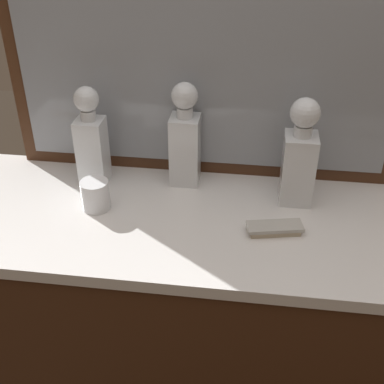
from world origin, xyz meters
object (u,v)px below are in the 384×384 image
at_px(crystal_decanter_left, 185,143).
at_px(silver_brush_far_right, 275,228).
at_px(crystal_tumbler_right, 96,196).
at_px(crystal_decanter_front, 299,161).
at_px(crystal_decanter_rear, 92,145).

height_order(crystal_decanter_left, silver_brush_far_right, crystal_decanter_left).
bearing_deg(crystal_decanter_left, crystal_tumbler_right, -142.06).
relative_size(crystal_decanter_front, crystal_decanter_rear, 1.03).
xyz_separation_m(crystal_decanter_left, crystal_decanter_rear, (-0.27, -0.04, -0.01)).
height_order(crystal_decanter_front, crystal_decanter_rear, crystal_decanter_front).
xyz_separation_m(crystal_decanter_front, crystal_tumbler_right, (-0.55, -0.11, -0.09)).
xyz_separation_m(crystal_decanter_left, crystal_tumbler_right, (-0.22, -0.17, -0.09)).
bearing_deg(crystal_decanter_front, crystal_decanter_left, 169.28).
height_order(crystal_decanter_rear, silver_brush_far_right, crystal_decanter_rear).
height_order(crystal_decanter_front, silver_brush_far_right, crystal_decanter_front).
bearing_deg(crystal_decanter_rear, crystal_decanter_front, -2.34).
height_order(crystal_decanter_left, crystal_tumbler_right, crystal_decanter_left).
xyz_separation_m(crystal_decanter_left, crystal_decanter_front, (0.32, -0.06, -0.00)).
bearing_deg(crystal_decanter_left, crystal_decanter_rear, -172.14).
distance_m(crystal_decanter_front, crystal_decanter_rear, 0.59).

